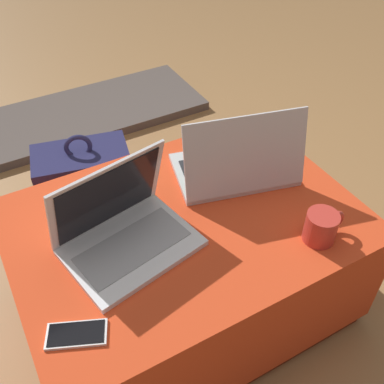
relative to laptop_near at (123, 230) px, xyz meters
The scene contains 8 objects.
ground_plane 0.50m from the laptop_near, ahead, with size 14.00×14.00×0.00m, color #9E7042.
ottoman 0.31m from the laptop_near, ahead, with size 0.95×0.69×0.42m.
laptop_near is the anchor object (origin of this frame).
laptop_far 0.41m from the laptop_near, 11.38° to the left, with size 0.40×0.32×0.24m.
cell_phone 0.28m from the laptop_near, 135.23° to the right, with size 0.15×0.11×0.01m.
backpack 0.56m from the laptop_near, 86.27° to the left, with size 0.35×0.29×0.46m.
coffee_mug 0.51m from the laptop_near, 27.25° to the right, with size 0.12×0.08×0.09m.
fireplace_hearth 1.36m from the laptop_near, 81.97° to the left, with size 1.40×0.50×0.04m.
Camera 1 is at (-0.41, -0.77, 1.31)m, focal length 42.00 mm.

